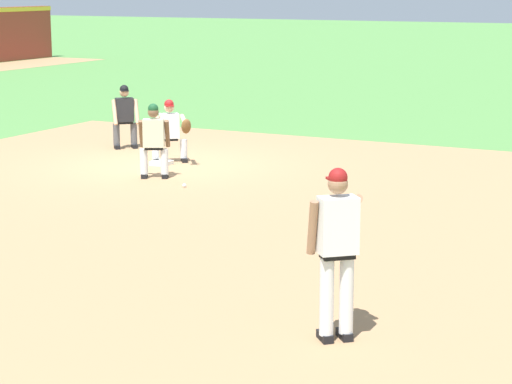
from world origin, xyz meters
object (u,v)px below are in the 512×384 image
Objects in this scene: first_base_bag at (161,163)px; pitcher at (338,243)px; first_baseman at (171,129)px; baseball at (184,186)px; baserunner at (154,138)px; umpire at (125,114)px.

pitcher is at bearing -137.94° from first_base_bag.
first_base_bag is 0.28× the size of first_baseman.
first_baseman is at bearing 40.79° from pitcher.
baseball is 0.05× the size of baserunner.
baserunner and umpire have the same top height.
first_baseman is at bearing 36.92° from baseball.
first_base_bag is 0.20× the size of pitcher.
first_base_bag is at bearing 42.06° from pitcher.
umpire is (1.16, 1.94, 0.06)m from first_baseman.
baserunner reaches higher than baseball.
baseball is 0.06× the size of first_baseman.
baseball is at bearing -117.40° from baserunner.
baseball is 8.43m from pitcher.
umpire is (3.25, 3.51, 0.76)m from baseball.
pitcher is at bearing -139.21° from first_baseman.
baserunner is (6.72, 6.58, -0.27)m from pitcher.
baseball is 0.05× the size of umpire.
pitcher is at bearing -138.00° from baseball.
first_baseman is 1.69m from baserunner.
first_base_bag is at bearing 168.73° from first_baseman.
baserunner is (-1.58, -0.59, 0.06)m from first_baseman.
first_base_bag is 2.42m from baseball.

